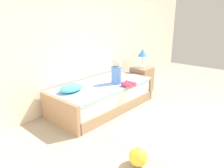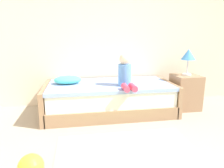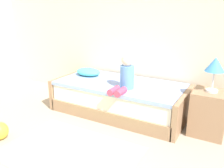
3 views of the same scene
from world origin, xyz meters
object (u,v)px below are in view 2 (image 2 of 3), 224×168
Objects in this scene: bed at (110,98)px; child_figure at (125,73)px; pillow at (68,80)px; toy_ball at (31,167)px; table_lamp at (188,56)px; nightstand at (185,92)px.

child_figure is at bearing -47.17° from bed.
pillow is 1.90× the size of toy_ball.
child_figure is (-1.14, -0.20, -0.23)m from table_lamp.
table_lamp reaches higher than nightstand.
table_lamp is 1.18m from child_figure.
pillow is (-2.03, 0.13, 0.26)m from nightstand.
child_figure is at bearing -20.29° from pillow.
nightstand is at bearing 10.03° from child_figure.
nightstand is (1.35, -0.03, 0.05)m from bed.
toy_ball is (-2.31, -1.49, -0.18)m from nightstand.
nightstand is 1.36× the size of pillow.
bed is 1.35m from nightstand.
table_lamp reaches higher than child_figure.
toy_ball is (-0.96, -1.52, -0.13)m from bed.
table_lamp is at bearing -1.15° from bed.
table_lamp is at bearing 0.00° from nightstand.
bed is 4.80× the size of pillow.
nightstand is 2.75m from toy_ball.
table_lamp is (1.35, -0.03, 0.69)m from bed.
table_lamp is 1.02× the size of pillow.
pillow is at bearing 176.41° from table_lamp.
toy_ball is at bearing -99.82° from pillow.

